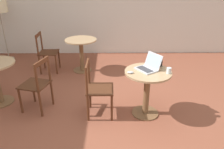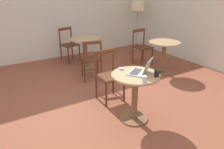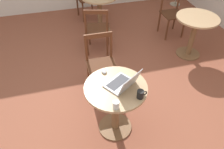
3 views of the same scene
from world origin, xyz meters
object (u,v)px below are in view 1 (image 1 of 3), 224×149
at_px(chair_mid_back, 47,53).
at_px(laptop, 148,66).
at_px(chair_near_back, 97,89).
at_px(mug, 160,63).
at_px(chair_far_front, 37,85).
at_px(cafe_table_near, 147,84).
at_px(mouse, 130,72).
at_px(drinking_glass, 169,71).
at_px(cafe_table_mid, 81,49).

height_order(chair_mid_back, laptop, laptop).
xyz_separation_m(chair_near_back, chair_mid_back, (1.74, 1.24, 0.00)).
xyz_separation_m(chair_mid_back, mug, (-1.54, -2.23, 0.35)).
bearing_deg(chair_far_front, chair_mid_back, 9.14).
distance_m(cafe_table_near, mouse, 0.37).
bearing_deg(chair_mid_back, laptop, -129.57).
bearing_deg(mouse, laptop, -63.36).
distance_m(chair_mid_back, drinking_glass, 2.96).
bearing_deg(chair_mid_back, cafe_table_mid, -88.46).
distance_m(cafe_table_near, chair_mid_back, 2.67).
relative_size(chair_far_front, mug, 8.05).
bearing_deg(laptop, drinking_glass, -119.13).
xyz_separation_m(cafe_table_near, mouse, (-0.07, 0.28, 0.23)).
xyz_separation_m(cafe_table_mid, drinking_glass, (-1.85, -1.51, 0.26)).
relative_size(mouse, drinking_glass, 1.10).
xyz_separation_m(chair_near_back, chair_far_front, (0.15, 0.98, 0.00)).
distance_m(chair_near_back, mouse, 0.60).
relative_size(mouse, mug, 0.89).
relative_size(chair_far_front, mouse, 9.01).
relative_size(mug, drinking_glass, 1.23).
relative_size(chair_mid_back, mouse, 9.01).
bearing_deg(chair_near_back, mug, -78.49).
bearing_deg(chair_mid_back, chair_far_front, -170.86).
height_order(cafe_table_near, mouse, mouse).
height_order(cafe_table_mid, chair_far_front, chair_far_front).
bearing_deg(mug, cafe_table_near, 133.30).
bearing_deg(chair_far_front, cafe_table_near, -94.98).
height_order(mouse, mug, mug).
distance_m(cafe_table_mid, chair_near_back, 1.82).
height_order(cafe_table_mid, mug, mug).
bearing_deg(cafe_table_near, drinking_glass, -105.49).
height_order(mug, drinking_glass, mug).
xyz_separation_m(cafe_table_near, cafe_table_mid, (1.77, 1.23, 0.00)).
bearing_deg(mouse, chair_near_back, 81.75).
height_order(chair_near_back, drinking_glass, chair_near_back).
height_order(cafe_table_near, chair_mid_back, chair_mid_back).
xyz_separation_m(mug, drinking_glass, (-0.28, -0.07, -0.00)).
distance_m(cafe_table_near, laptop, 0.28).
relative_size(chair_near_back, mouse, 9.01).
bearing_deg(cafe_table_mid, chair_far_front, 161.80).
xyz_separation_m(chair_mid_back, laptop, (-1.67, -2.02, 0.35)).
height_order(chair_far_front, drinking_glass, chair_far_front).
distance_m(chair_near_back, chair_far_front, 0.99).
relative_size(chair_mid_back, drinking_glass, 9.91).
xyz_separation_m(cafe_table_near, chair_mid_back, (1.75, 2.01, -0.08)).
bearing_deg(cafe_table_mid, chair_near_back, -165.67).
relative_size(chair_mid_back, mug, 8.05).
relative_size(cafe_table_near, mouse, 7.57).
height_order(laptop, mouse, laptop).
height_order(cafe_table_mid, mouse, mouse).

